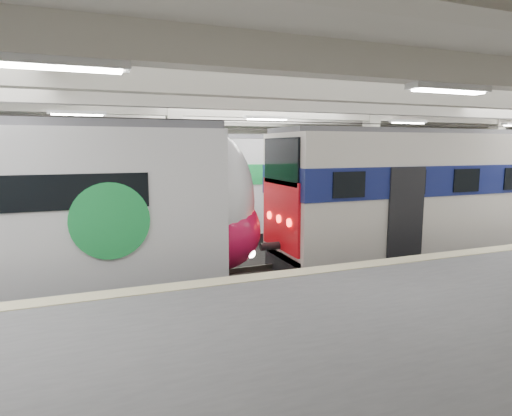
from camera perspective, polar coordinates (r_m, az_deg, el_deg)
name	(u,v)px	position (r m, az deg, el deg)	size (l,w,h in m)	color
station_hall	(321,174)	(11.56, 8.65, 4.52)	(36.00, 24.00, 5.75)	black
modern_emu	(4,217)	(12.04, -30.52, -1.06)	(14.38, 2.97, 4.61)	silver
older_rer	(453,191)	(17.01, 24.79, 2.08)	(13.82, 3.05, 4.54)	beige
far_train	(160,189)	(17.52, -12.69, 2.53)	(14.08, 3.53, 4.46)	silver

